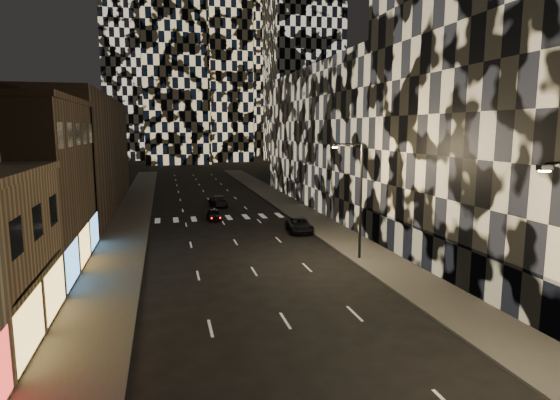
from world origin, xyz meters
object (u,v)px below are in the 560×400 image
car_dark_midlane (214,214)px  car_dark_rightlane (300,225)px  streetlight_far (358,192)px  car_dark_oncoming (218,201)px

car_dark_midlane → car_dark_rightlane: bearing=-49.1°
streetlight_far → car_dark_rightlane: 11.78m
car_dark_rightlane → streetlight_far: bearing=-75.8°
streetlight_far → car_dark_midlane: size_ratio=2.48×
car_dark_midlane → car_dark_rightlane: car_dark_rightlane is taller
streetlight_far → car_dark_oncoming: 29.72m
streetlight_far → car_dark_midlane: bearing=115.7°
streetlight_far → car_dark_oncoming: size_ratio=1.79×
car_dark_oncoming → car_dark_rightlane: 18.67m
streetlight_far → car_dark_midlane: 21.57m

